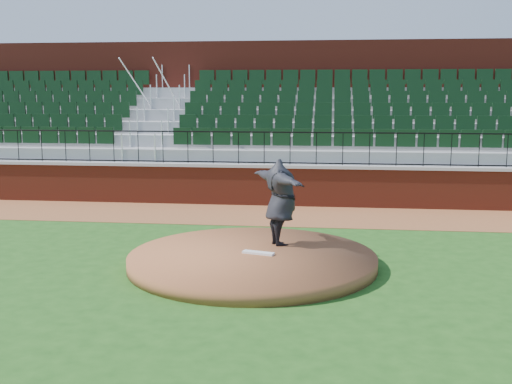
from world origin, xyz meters
TOP-DOWN VIEW (x-y plane):
  - ground at (0.00, 0.00)m, footprint 90.00×90.00m
  - warning_track at (0.00, 5.40)m, footprint 34.00×3.20m
  - field_wall at (0.00, 7.00)m, footprint 34.00×0.35m
  - wall_cap at (0.00, 7.00)m, footprint 34.00×0.45m
  - wall_railing at (0.00, 7.00)m, footprint 34.00×0.05m
  - seating_stands at (0.00, 9.72)m, footprint 34.00×5.10m
  - concourse_wall at (0.00, 12.52)m, footprint 34.00×0.50m
  - pitchers_mound at (0.10, 0.03)m, footprint 5.08×5.08m
  - pitching_rubber at (0.22, 0.05)m, footprint 0.68×0.34m
  - pitcher at (0.60, 0.88)m, footprint 1.67×2.32m

SIDE VIEW (x-z plane):
  - ground at x=0.00m, z-range 0.00..0.00m
  - warning_track at x=0.00m, z-range 0.00..0.01m
  - pitchers_mound at x=0.10m, z-range 0.00..0.25m
  - pitching_rubber at x=0.22m, z-range 0.25..0.29m
  - field_wall at x=0.00m, z-range 0.00..1.20m
  - pitcher at x=0.60m, z-range 0.25..2.13m
  - wall_cap at x=0.00m, z-range 1.20..1.30m
  - wall_railing at x=0.00m, z-range 1.30..2.30m
  - seating_stands at x=0.00m, z-range 0.00..4.60m
  - concourse_wall at x=0.00m, z-range 0.00..5.50m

